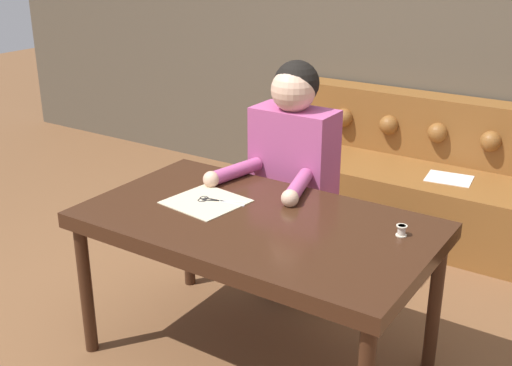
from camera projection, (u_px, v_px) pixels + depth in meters
name	position (u px, v px, depth m)	size (l,w,h in m)	color
ground_plane	(239.00, 344.00, 3.11)	(16.00, 16.00, 0.00)	brown
wall_back	(419.00, 23.00, 4.32)	(8.00, 0.06, 2.60)	brown
dining_table	(256.00, 232.00, 2.78)	(1.51, 0.87, 0.72)	#381E11
couch	(428.00, 185.00, 4.23)	(2.09, 0.76, 0.86)	brown
person	(292.00, 179.00, 3.33)	(0.52, 0.61, 1.28)	#33281E
pattern_paper_main	(206.00, 202.00, 2.91)	(0.36, 0.35, 0.00)	beige
scissors	(214.00, 200.00, 2.92)	(0.23, 0.12, 0.01)	silver
thread_spool	(401.00, 231.00, 2.58)	(0.04, 0.04, 0.05)	beige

